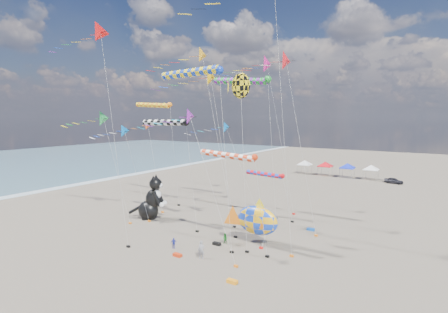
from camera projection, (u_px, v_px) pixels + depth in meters
ground at (134, 272)px, 31.03m from camera, size 260.00×260.00×0.00m
delta_kite_0 at (132, 128)px, 51.94m from camera, size 10.60×1.51×13.24m
delta_kite_1 at (125, 133)px, 46.70m from camera, size 9.99×1.82×12.80m
delta_kite_2 at (102, 121)px, 45.99m from camera, size 12.22×2.16×14.62m
delta_kite_3 at (93, 34)px, 36.60m from camera, size 12.31×2.33×23.83m
delta_kite_4 at (285, 62)px, 40.24m from camera, size 11.94×2.45×21.52m
delta_kite_5 at (205, 80)px, 43.79m from camera, size 12.74×2.43×19.79m
delta_kite_6 at (223, 130)px, 51.64m from camera, size 11.82×1.83×13.10m
delta_kite_8 at (265, 65)px, 49.43m from camera, size 14.32×2.65×22.58m
delta_kite_9 at (190, 58)px, 40.82m from camera, size 13.51×1.96×21.89m
delta_kite_10 at (186, 120)px, 33.49m from camera, size 10.83×1.70×14.63m
windsock_0 at (154, 106)px, 54.95m from camera, size 8.87×0.78×15.92m
windsock_1 at (230, 156)px, 35.41m from camera, size 8.06×0.66×10.11m
windsock_2 at (193, 73)px, 35.78m from camera, size 8.99×0.88×18.66m
windsock_3 at (244, 81)px, 47.85m from camera, size 9.99×0.96×19.09m
windsock_4 at (267, 175)px, 46.88m from camera, size 6.88×0.62×6.31m
windsock_5 at (168, 123)px, 42.60m from camera, size 8.26×0.78×13.39m
angelfish_kite at (239, 87)px, 36.32m from camera, size 3.74×3.02×18.22m
cat_inflatable at (150, 197)px, 46.73m from camera, size 4.99×3.80×6.04m
fish_inflatable at (257, 220)px, 37.51m from camera, size 6.46×3.09×5.09m
person_adult at (201, 250)px, 33.76m from camera, size 0.76×0.64×1.77m
child_green at (225, 239)px, 37.74m from camera, size 0.61×0.50×1.17m
child_blue at (174, 243)px, 36.48m from camera, size 0.66×0.66×1.12m
kite_bag_0 at (311, 229)px, 42.23m from camera, size 0.90×0.44×0.30m
kite_bag_1 at (217, 244)px, 37.44m from camera, size 0.90×0.44×0.30m
kite_bag_2 at (177, 255)px, 34.36m from camera, size 0.90×0.44×0.30m
kite_bag_3 at (232, 281)px, 28.85m from camera, size 0.90×0.44×0.30m
tent_row at (336, 163)px, 79.97m from camera, size 19.20×4.20×3.80m
parked_car at (394, 181)px, 71.95m from camera, size 3.84×2.27×1.23m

